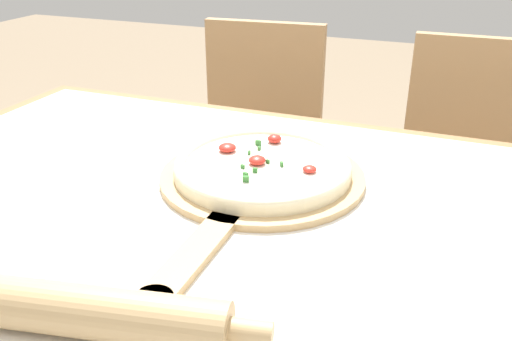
# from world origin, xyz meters

# --- Properties ---
(dining_table) EXTENTS (1.44, 0.96, 0.75)m
(dining_table) POSITION_xyz_m (0.00, 0.00, 0.65)
(dining_table) COLOR olive
(dining_table) RESTS_ON ground_plane
(towel_cloth) EXTENTS (1.36, 0.88, 0.00)m
(towel_cloth) POSITION_xyz_m (0.00, 0.00, 0.75)
(towel_cloth) COLOR silver
(towel_cloth) RESTS_ON dining_table
(pizza_peel) EXTENTS (0.35, 0.56, 0.01)m
(pizza_peel) POSITION_xyz_m (-0.01, 0.11, 0.76)
(pizza_peel) COLOR tan
(pizza_peel) RESTS_ON towel_cloth
(pizza) EXTENTS (0.30, 0.30, 0.03)m
(pizza) POSITION_xyz_m (-0.01, 0.13, 0.78)
(pizza) COLOR beige
(pizza) RESTS_ON pizza_peel
(rolling_pin) EXTENTS (0.47, 0.13, 0.06)m
(rolling_pin) POSITION_xyz_m (-0.08, -0.30, 0.79)
(rolling_pin) COLOR tan
(rolling_pin) RESTS_ON towel_cloth
(chair_left) EXTENTS (0.43, 0.43, 0.88)m
(chair_left) POSITION_xyz_m (-0.30, 0.84, 0.50)
(chair_left) COLOR tan
(chair_left) RESTS_ON ground_plane
(chair_right) EXTENTS (0.40, 0.40, 0.88)m
(chair_right) POSITION_xyz_m (0.34, 0.84, 0.50)
(chair_right) COLOR tan
(chair_right) RESTS_ON ground_plane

